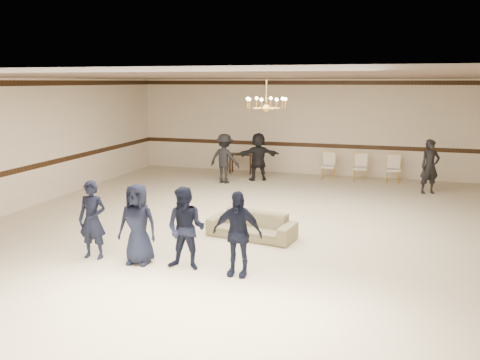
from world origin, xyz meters
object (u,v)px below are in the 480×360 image
object	(u,v)px
boy_c	(186,229)
settee	(252,225)
boy_a	(92,220)
adult_right	(430,167)
banquet_chair_left	(328,166)
banquet_chair_right	(393,169)
chandelier	(266,93)
boy_b	(138,224)
adult_left	(224,159)
console_table	(241,163)
adult_mid	(258,157)
banquet_chair_mid	(360,168)
boy_d	(237,233)

from	to	relation	value
boy_c	settee	distance (m)	2.08
boy_a	settee	size ratio (longest dim) A/B	0.80
boy_c	adult_right	xyz separation A→B (m)	(4.34, 7.21, 0.06)
settee	adult_right	world-z (taller)	adult_right
banquet_chair_left	banquet_chair_right	size ratio (longest dim) A/B	1.00
chandelier	boy_b	xyz separation A→B (m)	(-1.48, -3.15, -2.17)
adult_left	console_table	size ratio (longest dim) A/B	1.87
adult_mid	settee	bearing A→B (deg)	77.53
settee	banquet_chair_left	distance (m)	6.49
boy_a	adult_left	size ratio (longest dim) A/B	0.92
boy_c	adult_right	distance (m)	8.42
banquet_chair_mid	adult_left	bearing A→B (deg)	-165.73
banquet_chair_right	console_table	xyz separation A→B (m)	(-5.00, 0.20, -0.09)
banquet_chair_left	banquet_chair_mid	size ratio (longest dim) A/B	1.00
adult_mid	banquet_chair_left	distance (m)	2.30
boy_d	adult_left	world-z (taller)	adult_left
boy_a	console_table	xyz separation A→B (m)	(0.18, 8.58, -0.36)
banquet_chair_left	banquet_chair_right	distance (m)	2.00
boy_b	banquet_chair_mid	distance (m)	9.00
boy_a	boy_d	world-z (taller)	same
boy_a	boy_b	size ratio (longest dim) A/B	1.00
boy_d	settee	distance (m)	2.01
boy_a	boy_c	distance (m)	1.80
boy_c	adult_right	world-z (taller)	adult_right
chandelier	adult_right	distance (m)	5.92
adult_right	banquet_chair_right	size ratio (longest dim) A/B	1.77
boy_d	adult_right	distance (m)	7.99
boy_a	banquet_chair_mid	xyz separation A→B (m)	(4.18, 8.38, -0.27)
adult_left	boy_c	bearing A→B (deg)	113.13
console_table	chandelier	bearing A→B (deg)	-70.38
boy_d	settee	size ratio (longest dim) A/B	0.80
settee	adult_left	xyz separation A→B (m)	(-2.27, 4.98, 0.51)
boy_d	banquet_chair_right	bearing A→B (deg)	73.68
settee	banquet_chair_right	distance (m)	7.02
boy_d	console_table	distance (m)	8.95
banquet_chair_left	console_table	distance (m)	3.01
boy_c	banquet_chair_mid	distance (m)	8.72
boy_b	settee	distance (m)	2.49
adult_left	adult_mid	size ratio (longest dim) A/B	1.00
banquet_chair_mid	banquet_chair_right	bearing A→B (deg)	-5.71
adult_left	banquet_chair_mid	size ratio (longest dim) A/B	1.77
boy_c	adult_left	xyz separation A→B (m)	(-1.66, 6.91, 0.06)
chandelier	console_table	world-z (taller)	chandelier
boy_c	console_table	bearing A→B (deg)	99.21
chandelier	banquet_chair_mid	bearing A→B (deg)	71.02
adult_left	console_table	distance (m)	1.72
chandelier	settee	world-z (taller)	chandelier
adult_left	adult_mid	world-z (taller)	same
chandelier	adult_left	distance (m)	4.86
settee	adult_mid	bearing A→B (deg)	113.32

